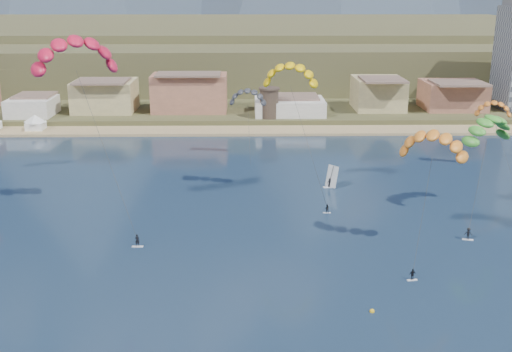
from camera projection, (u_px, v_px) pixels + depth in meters
The scene contains 14 objects.
ground at pixel (261, 350), 68.11m from camera, with size 2400.00×2400.00×0.00m, color #0E1D32.
beach at pixel (252, 130), 169.37m from camera, with size 2200.00×12.00×0.90m.
land at pixel (247, 25), 603.44m from camera, with size 2200.00×900.00×4.00m.
foothills at pixel (298, 50), 288.02m from camera, with size 940.00×210.00×18.00m.
town at pixel (113, 92), 181.77m from camera, with size 400.00×24.00×12.00m.
watchtower at pixel (269, 103), 175.30m from camera, with size 5.82×5.82×8.60m.
kitesurfer_red at pixel (74, 49), 97.47m from camera, with size 18.54×17.52×33.02m.
kitesurfer_yellow at pixel (291, 71), 110.60m from camera, with size 12.19×12.39×26.39m.
kitesurfer_orange at pixel (434, 140), 90.04m from camera, with size 11.00×15.80×20.66m.
kitesurfer_green at pixel (488, 126), 105.29m from camera, with size 12.96×18.25×20.35m.
distant_kite_dark at pixel (248, 94), 140.21m from camera, with size 9.07×6.23×17.52m.
distant_kite_orange at pixel (494, 106), 131.93m from camera, with size 8.33×6.44×16.39m.
windsurfer at pixel (331, 181), 122.15m from camera, with size 2.50×2.72×4.38m.
buoy at pixel (372, 311), 75.96m from camera, with size 0.61×0.61×0.61m.
Camera 1 is at (-1.47, -59.55, 38.07)m, focal length 43.99 mm.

